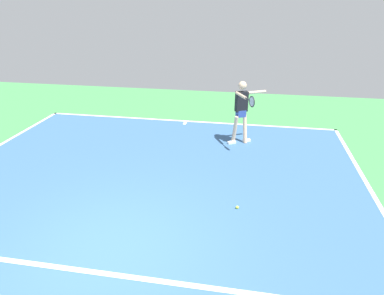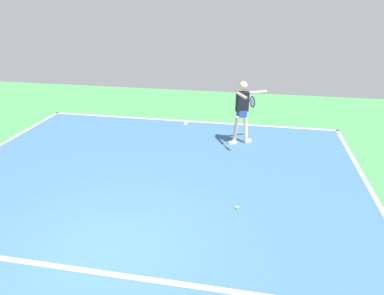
% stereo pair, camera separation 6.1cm
% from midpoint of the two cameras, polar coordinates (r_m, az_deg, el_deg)
% --- Properties ---
extents(ground_plane, '(22.31, 22.31, 0.00)m').
position_cam_midpoint_polar(ground_plane, '(6.29, -13.46, -16.55)').
color(ground_plane, '#428E4C').
extents(court_surface, '(10.11, 13.84, 0.00)m').
position_cam_midpoint_polar(court_surface, '(6.28, -13.46, -16.54)').
color(court_surface, '#38608E').
rests_on(court_surface, ground_plane).
extents(court_line_baseline_near, '(10.11, 0.10, 0.01)m').
position_cam_midpoint_polar(court_line_baseline_near, '(12.08, -0.66, 4.42)').
color(court_line_baseline_near, white).
rests_on(court_line_baseline_near, ground_plane).
extents(court_line_service, '(7.58, 0.10, 0.01)m').
position_cam_midpoint_polar(court_line_service, '(5.97, -15.33, -19.32)').
color(court_line_service, white).
rests_on(court_line_service, ground_plane).
extents(court_line_centre_mark, '(0.10, 0.30, 0.01)m').
position_cam_midpoint_polar(court_line_centre_mark, '(11.89, -0.85, 4.11)').
color(court_line_centre_mark, white).
rests_on(court_line_centre_mark, ground_plane).
extents(tennis_player, '(1.02, 1.42, 1.86)m').
position_cam_midpoint_polar(tennis_player, '(9.96, 8.60, 6.48)').
color(tennis_player, beige).
rests_on(tennis_player, ground_plane).
extents(tennis_ball_by_sideline, '(0.07, 0.07, 0.07)m').
position_cam_midpoint_polar(tennis_ball_by_sideline, '(7.21, 7.71, -9.86)').
color(tennis_ball_by_sideline, '#C6E53D').
rests_on(tennis_ball_by_sideline, ground_plane).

